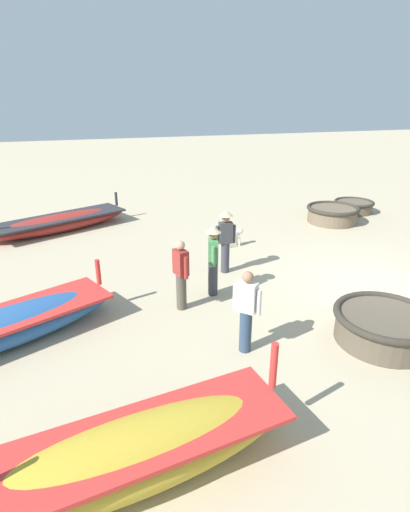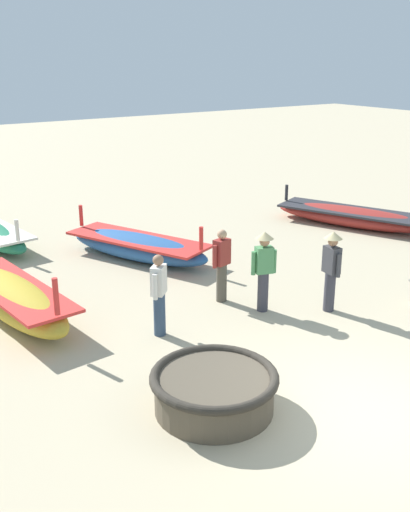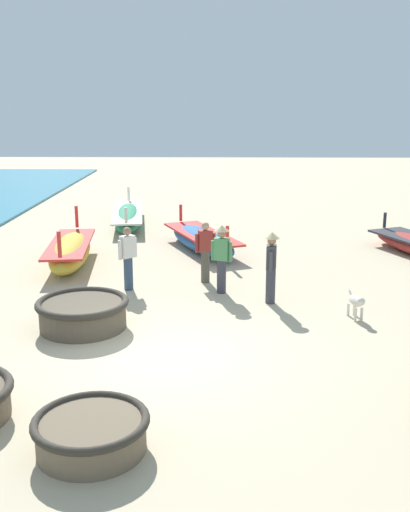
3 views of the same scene
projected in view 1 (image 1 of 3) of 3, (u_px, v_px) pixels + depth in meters
The scene contains 12 objects.
ground_plane at pixel (373, 289), 9.61m from camera, with size 80.00×80.00×0.00m, color #BCAD8C.
coracle_front_right at pixel (384, 326), 7.46m from camera, with size 1.89×1.89×0.61m.
coracle_beside_post at pixel (332, 214), 14.64m from camera, with size 1.89×1.89×0.60m.
coracle_front_left at pixel (354, 206), 15.97m from camera, with size 1.54×1.54×0.47m.
long_boat_ochre_hull at pixel (8, 326), 7.45m from camera, with size 2.70×4.29×1.14m.
long_boat_blue_hull at pixel (60, 222), 13.73m from camera, with size 3.06×4.98×1.00m.
long_boat_white_hull at pixel (138, 452), 4.73m from camera, with size 1.50×4.17×1.37m.
fisherman_standing_left at pixel (246, 310), 6.99m from camera, with size 0.41×0.39×1.57m.
fisherman_with_hat at pixel (226, 238), 10.22m from camera, with size 0.36×0.53×1.67m.
fisherman_hauling at pixel (213, 256), 9.01m from camera, with size 0.51×0.36×1.67m.
fisherman_by_coracle at pixel (181, 273), 8.44m from camera, with size 0.52×0.30×1.57m.
dog at pixel (235, 235), 12.26m from camera, with size 0.30×0.68×0.55m.
Camera 1 is at (-6.85, 6.64, 4.31)m, focal length 28.00 mm.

